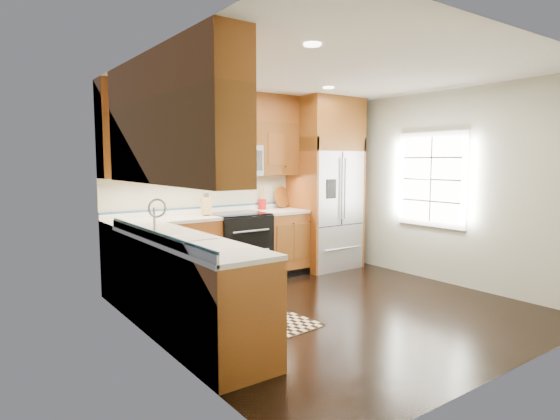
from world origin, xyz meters
TOP-DOWN VIEW (x-y plane):
  - ground at (0.00, 0.00)m, footprint 4.00×4.00m
  - wall_back at (0.00, 2.00)m, footprint 4.00×0.02m
  - wall_left at (-2.00, 0.00)m, footprint 0.02×4.00m
  - wall_right at (2.00, 0.00)m, footprint 0.02×4.00m
  - window at (1.98, 0.20)m, footprint 0.04×1.10m
  - base_cabinets at (-1.23, 0.90)m, footprint 2.85×3.00m
  - countertop at (-1.09, 1.01)m, footprint 2.86×3.01m
  - upper_cabinets at (-1.15, 1.09)m, footprint 2.85×3.00m
  - range at (-0.25, 1.67)m, footprint 0.76×0.67m
  - microwave at (-0.25, 1.80)m, footprint 0.76×0.40m
  - refrigerator at (1.30, 1.63)m, footprint 0.98×0.75m
  - sink_faucet at (-1.73, 0.23)m, footprint 0.54×0.44m
  - rug at (-0.91, 0.26)m, footprint 0.92×1.42m
  - knife_block at (-0.69, 1.74)m, footprint 0.12×0.16m
  - utensil_crock at (0.32, 1.92)m, footprint 0.15×0.15m
  - cutting_board at (0.68, 1.93)m, footprint 0.42×0.42m

SIDE VIEW (x-z plane):
  - ground at x=0.00m, z-range 0.00..0.00m
  - rug at x=-0.91m, z-range 0.00..0.01m
  - base_cabinets at x=-1.23m, z-range 0.00..0.90m
  - range at x=-0.25m, z-range 0.00..0.94m
  - countertop at x=-1.09m, z-range 0.90..0.94m
  - cutting_board at x=0.68m, z-range 0.94..0.96m
  - sink_faucet at x=-1.73m, z-range 0.81..1.18m
  - utensil_crock at x=0.32m, z-range 0.89..1.22m
  - knife_block at x=-0.69m, z-range 0.91..1.20m
  - wall_back at x=0.00m, z-range 0.00..2.60m
  - wall_left at x=-2.00m, z-range 0.00..2.60m
  - wall_right at x=2.00m, z-range 0.00..2.60m
  - refrigerator at x=1.30m, z-range 0.00..2.60m
  - window at x=1.98m, z-range 0.75..2.05m
  - microwave at x=-0.25m, z-range 1.45..1.87m
  - upper_cabinets at x=-1.15m, z-range 1.45..2.60m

